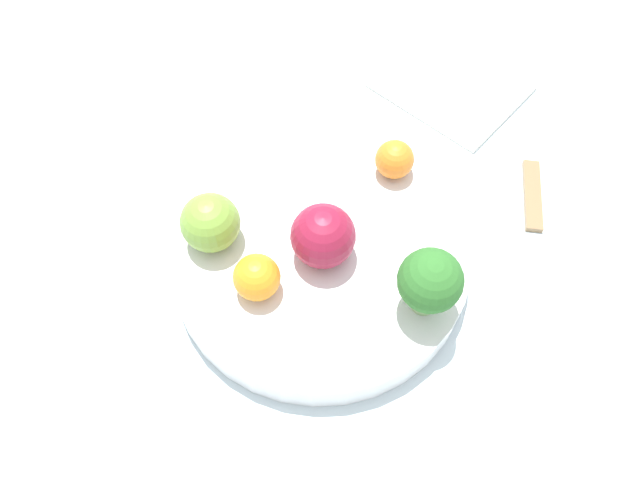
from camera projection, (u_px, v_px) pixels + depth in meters
ground_plane at (320, 275)px, 0.59m from camera, size 6.00×6.00×0.00m
table_surface at (320, 270)px, 0.58m from camera, size 1.20×1.20×0.02m
bowl at (320, 255)px, 0.56m from camera, size 0.27×0.27×0.03m
broccoli at (430, 282)px, 0.48m from camera, size 0.05×0.05×0.07m
apple_red at (325, 235)px, 0.52m from camera, size 0.06×0.06×0.06m
apple_green at (210, 223)px, 0.53m from camera, size 0.05×0.05×0.05m
orange_front at (395, 159)px, 0.57m from camera, size 0.04×0.04×0.04m
orange_back at (257, 277)px, 0.51m from camera, size 0.04×0.04×0.04m
napkin at (451, 86)px, 0.69m from camera, size 0.18×0.18×0.01m
spoon at (533, 196)px, 0.61m from camera, size 0.08×0.05×0.01m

